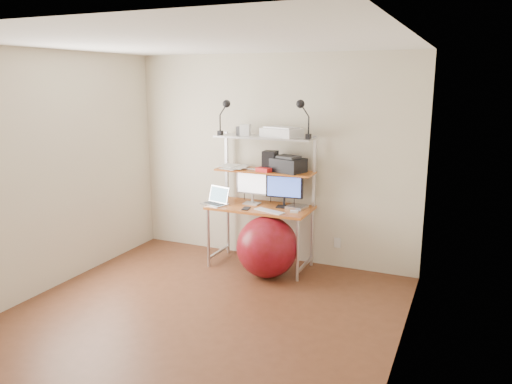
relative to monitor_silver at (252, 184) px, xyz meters
The scene contains 20 objects.
room 1.56m from the monitor_silver, 84.78° to the right, with size 3.60×3.60×3.60m.
computer_desk 0.14m from the monitor_silver, ahead, with size 1.20×0.60×1.57m.
wall_outlet 1.23m from the monitor_silver, 14.61° to the left, with size 0.08×0.01×0.12m, color silver.
monitor_silver is the anchor object (origin of this frame).
monitor_black 0.41m from the monitor_silver, ahead, with size 0.44×0.14×0.44m.
laptop 0.47m from the monitor_silver, 153.32° to the right, with size 0.35×0.32×0.26m.
keyboard 0.48m from the monitor_silver, 38.82° to the right, with size 0.38×0.11×0.01m, color silver.
mouse 0.67m from the monitor_silver, 18.27° to the right, with size 0.09×0.05×0.02m, color silver.
mac_mini 0.61m from the monitor_silver, ahead, with size 0.21×0.21×0.04m, color silver.
phone 0.36m from the monitor_silver, 82.20° to the right, with size 0.08×0.14×0.01m, color black.
printer 0.49m from the monitor_silver, ahead, with size 0.45×0.37×0.19m.
nas_cube 0.35m from the monitor_silver, 14.45° to the left, with size 0.16×0.16×0.23m, color black.
red_box 0.26m from the monitor_silver, 17.15° to the right, with size 0.17×0.11×0.05m, color red.
scanner 0.71m from the monitor_silver, 12.22° to the left, with size 0.50×0.40×0.11m.
box_white 0.64m from the monitor_silver, 162.21° to the left, with size 0.11×0.10×0.13m, color silver.
box_grey 0.64m from the monitor_silver, 160.22° to the left, with size 0.10×0.10×0.10m, color #303032.
clip_lamp_left 0.93m from the monitor_silver, behind, with size 0.17×0.09×0.42m.
clip_lamp_right 1.07m from the monitor_silver, ahead, with size 0.17×0.10×0.43m.
exercise_ball 0.80m from the monitor_silver, 46.08° to the right, with size 0.70×0.70×0.70m, color maroon.
paper_stack 0.31m from the monitor_silver, behind, with size 0.37×0.40×0.03m.
Camera 1 is at (2.23, -3.78, 2.19)m, focal length 35.00 mm.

